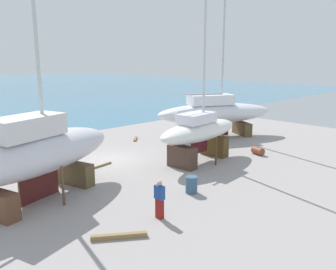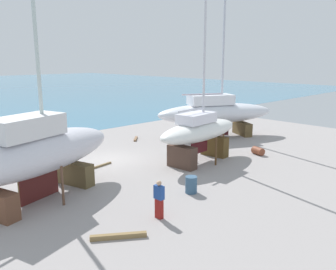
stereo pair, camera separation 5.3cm
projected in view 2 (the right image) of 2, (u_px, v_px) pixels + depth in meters
name	position (u px, v px, depth m)	size (l,w,h in m)	color
ground_plane	(128.00, 167.00, 21.80)	(43.90, 43.90, 0.00)	gray
sailboat_large_starboard	(36.00, 152.00, 16.28)	(9.66, 5.34, 15.95)	brown
sailboat_mid_port	(215.00, 112.00, 29.80)	(10.58, 7.43, 18.24)	brown
sailboat_small_center	(199.00, 132.00, 22.50)	(7.45, 2.99, 13.21)	#513C1D
worker	(159.00, 199.00, 14.58)	(0.25, 0.45, 1.67)	maroon
barrel_by_slipway	(191.00, 185.00, 17.46)	(0.59, 0.59, 0.86)	#335572
barrel_rust_far	(258.00, 151.00, 24.51)	(0.53, 0.53, 0.88)	brown
timber_long_aft	(119.00, 236.00, 13.06)	(2.12, 0.19, 0.19)	olive
timber_short_cross	(136.00, 139.00, 29.08)	(1.47, 0.20, 0.14)	#836246
timber_short_skew	(98.00, 167.00, 21.60)	(2.24, 0.12, 0.12)	olive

